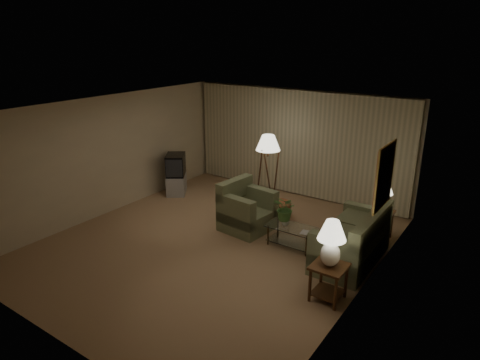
{
  "coord_description": "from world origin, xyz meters",
  "views": [
    {
      "loc": [
        4.8,
        -6.07,
        3.99
      ],
      "look_at": [
        0.21,
        0.6,
        1.2
      ],
      "focal_mm": 32.0,
      "sensor_mm": 36.0,
      "label": 1
    }
  ],
  "objects_px": {
    "side_table_far": "(380,220)",
    "crt_tv": "(176,165)",
    "armchair": "(248,211)",
    "vase": "(285,221)",
    "ottoman": "(278,210)",
    "tv_cabinet": "(177,184)",
    "side_table_near": "(329,276)",
    "table_lamp_near": "(331,239)",
    "table_lamp_far": "(384,194)",
    "floor_lamp": "(268,170)",
    "coffee_table": "(292,234)",
    "sofa": "(351,241)"
  },
  "relations": [
    {
      "from": "side_table_near",
      "to": "table_lamp_near",
      "type": "bearing_deg",
      "value": -165.96
    },
    {
      "from": "floor_lamp",
      "to": "table_lamp_far",
      "type": "bearing_deg",
      "value": -3.47
    },
    {
      "from": "side_table_near",
      "to": "table_lamp_near",
      "type": "xyz_separation_m",
      "value": [
        -0.0,
        -0.0,
        0.64
      ]
    },
    {
      "from": "table_lamp_near",
      "to": "floor_lamp",
      "type": "bearing_deg",
      "value": 135.19
    },
    {
      "from": "sofa",
      "to": "tv_cabinet",
      "type": "height_order",
      "value": "sofa"
    },
    {
      "from": "table_lamp_near",
      "to": "ottoman",
      "type": "distance_m",
      "value": 3.33
    },
    {
      "from": "armchair",
      "to": "vase",
      "type": "distance_m",
      "value": 1.02
    },
    {
      "from": "armchair",
      "to": "crt_tv",
      "type": "distance_m",
      "value": 2.87
    },
    {
      "from": "side_table_near",
      "to": "vase",
      "type": "relative_size",
      "value": 3.77
    },
    {
      "from": "side_table_far",
      "to": "side_table_near",
      "type": "bearing_deg",
      "value": -90.0
    },
    {
      "from": "table_lamp_near",
      "to": "coffee_table",
      "type": "distance_m",
      "value": 1.97
    },
    {
      "from": "armchair",
      "to": "crt_tv",
      "type": "relative_size",
      "value": 1.49
    },
    {
      "from": "armchair",
      "to": "tv_cabinet",
      "type": "relative_size",
      "value": 1.36
    },
    {
      "from": "table_lamp_far",
      "to": "coffee_table",
      "type": "distance_m",
      "value": 2.0
    },
    {
      "from": "table_lamp_far",
      "to": "floor_lamp",
      "type": "relative_size",
      "value": 0.36
    },
    {
      "from": "coffee_table",
      "to": "side_table_near",
      "type": "bearing_deg",
      "value": -43.7
    },
    {
      "from": "tv_cabinet",
      "to": "side_table_near",
      "type": "bearing_deg",
      "value": 31.79
    },
    {
      "from": "side_table_far",
      "to": "vase",
      "type": "height_order",
      "value": "side_table_far"
    },
    {
      "from": "armchair",
      "to": "vase",
      "type": "bearing_deg",
      "value": -93.74
    },
    {
      "from": "side_table_near",
      "to": "tv_cabinet",
      "type": "xyz_separation_m",
      "value": [
        -5.2,
        2.19,
        -0.16
      ]
    },
    {
      "from": "side_table_far",
      "to": "table_lamp_near",
      "type": "bearing_deg",
      "value": -90.0
    },
    {
      "from": "side_table_far",
      "to": "table_lamp_near",
      "type": "distance_m",
      "value": 2.68
    },
    {
      "from": "table_lamp_near",
      "to": "tv_cabinet",
      "type": "bearing_deg",
      "value": 157.2
    },
    {
      "from": "floor_lamp",
      "to": "coffee_table",
      "type": "bearing_deg",
      "value": -45.77
    },
    {
      "from": "ottoman",
      "to": "vase",
      "type": "distance_m",
      "value": 1.35
    },
    {
      "from": "side_table_far",
      "to": "tv_cabinet",
      "type": "bearing_deg",
      "value": -175.45
    },
    {
      "from": "tv_cabinet",
      "to": "table_lamp_near",
      "type": "bearing_deg",
      "value": 31.79
    },
    {
      "from": "coffee_table",
      "to": "ottoman",
      "type": "height_order",
      "value": "coffee_table"
    },
    {
      "from": "table_lamp_near",
      "to": "sofa",
      "type": "bearing_deg",
      "value": 96.34
    },
    {
      "from": "table_lamp_far",
      "to": "crt_tv",
      "type": "bearing_deg",
      "value": -175.45
    },
    {
      "from": "table_lamp_near",
      "to": "floor_lamp",
      "type": "xyz_separation_m",
      "value": [
        -2.79,
        2.77,
        -0.12
      ]
    },
    {
      "from": "table_lamp_near",
      "to": "vase",
      "type": "height_order",
      "value": "table_lamp_near"
    },
    {
      "from": "sofa",
      "to": "table_lamp_near",
      "type": "height_order",
      "value": "table_lamp_near"
    },
    {
      "from": "table_lamp_far",
      "to": "tv_cabinet",
      "type": "relative_size",
      "value": 0.73
    },
    {
      "from": "table_lamp_near",
      "to": "table_lamp_far",
      "type": "xyz_separation_m",
      "value": [
        0.0,
        2.6,
        -0.08
      ]
    },
    {
      "from": "side_table_far",
      "to": "table_lamp_far",
      "type": "bearing_deg",
      "value": 0.0
    },
    {
      "from": "side_table_far",
      "to": "crt_tv",
      "type": "xyz_separation_m",
      "value": [
        -5.2,
        -0.41,
        0.38
      ]
    },
    {
      "from": "armchair",
      "to": "vase",
      "type": "height_order",
      "value": "armchair"
    },
    {
      "from": "tv_cabinet",
      "to": "coffee_table",
      "type": "bearing_deg",
      "value": 41.07
    },
    {
      "from": "sofa",
      "to": "ottoman",
      "type": "relative_size",
      "value": 3.28
    },
    {
      "from": "table_lamp_near",
      "to": "armchair",
      "type": "bearing_deg",
      "value": 149.98
    },
    {
      "from": "side_table_near",
      "to": "floor_lamp",
      "type": "height_order",
      "value": "floor_lamp"
    },
    {
      "from": "sofa",
      "to": "coffee_table",
      "type": "bearing_deg",
      "value": -84.92
    },
    {
      "from": "side_table_near",
      "to": "ottoman",
      "type": "relative_size",
      "value": 1.09
    },
    {
      "from": "tv_cabinet",
      "to": "floor_lamp",
      "type": "height_order",
      "value": "floor_lamp"
    },
    {
      "from": "ottoman",
      "to": "vase",
      "type": "relative_size",
      "value": 3.46
    },
    {
      "from": "armchair",
      "to": "ottoman",
      "type": "distance_m",
      "value": 0.97
    },
    {
      "from": "floor_lamp",
      "to": "sofa",
      "type": "bearing_deg",
      "value": -28.28
    },
    {
      "from": "vase",
      "to": "table_lamp_near",
      "type": "bearing_deg",
      "value": -40.6
    },
    {
      "from": "table_lamp_near",
      "to": "side_table_near",
      "type": "bearing_deg",
      "value": 14.04
    }
  ]
}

